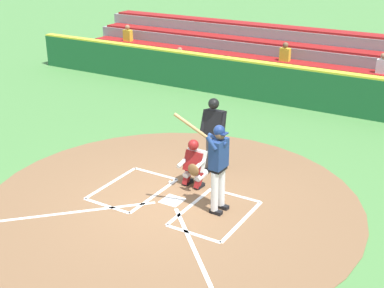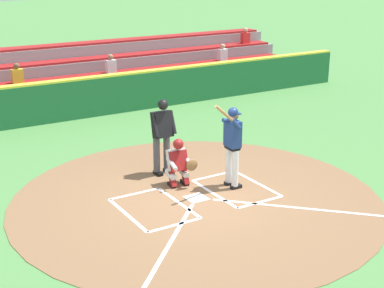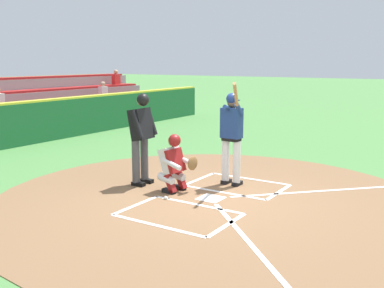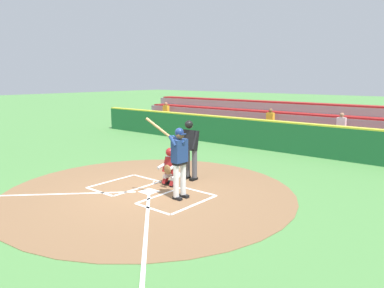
# 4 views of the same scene
# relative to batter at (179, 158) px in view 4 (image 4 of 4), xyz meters

# --- Properties ---
(ground_plane) EXTENTS (120.00, 120.00, 0.00)m
(ground_plane) POSITION_rel_batter_xyz_m (1.01, 0.12, -1.10)
(ground_plane) COLOR #4C8442
(dirt_circle) EXTENTS (8.00, 8.00, 0.01)m
(dirt_circle) POSITION_rel_batter_xyz_m (1.01, 0.12, -1.09)
(dirt_circle) COLOR brown
(dirt_circle) RESTS_ON ground
(home_plate_and_chalk) EXTENTS (7.93, 4.91, 0.01)m
(home_plate_and_chalk) POSITION_rel_batter_xyz_m (1.01, 1.00, -1.08)
(home_plate_and_chalk) COLOR white
(home_plate_and_chalk) RESTS_ON dirt_circle
(batter) EXTENTS (0.96, 0.68, 2.13)m
(batter) POSITION_rel_batter_xyz_m (0.00, 0.00, 0.00)
(batter) COLOR white
(batter) RESTS_ON ground
(catcher) EXTENTS (0.59, 0.64, 1.13)m
(catcher) POSITION_rel_batter_xyz_m (0.97, -0.72, -0.51)
(catcher) COLOR black
(catcher) RESTS_ON ground
(plate_umpire) EXTENTS (0.59, 0.42, 1.86)m
(plate_umpire) POSITION_rel_batter_xyz_m (0.93, -1.55, -0.02)
(plate_umpire) COLOR #4C4C51
(plate_umpire) RESTS_ON ground
(baseball) EXTENTS (0.07, 0.07, 0.07)m
(baseball) POSITION_rel_batter_xyz_m (1.51, -0.54, -1.06)
(baseball) COLOR white
(baseball) RESTS_ON ground
(backstop_wall) EXTENTS (22.00, 0.36, 1.31)m
(backstop_wall) POSITION_rel_batter_xyz_m (1.01, -7.38, -0.45)
(backstop_wall) COLOR #1E6033
(backstop_wall) RESTS_ON ground
(bleacher_stand) EXTENTS (20.00, 3.40, 2.10)m
(bleacher_stand) POSITION_rel_batter_xyz_m (1.01, -10.08, -0.40)
(bleacher_stand) COLOR gray
(bleacher_stand) RESTS_ON ground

